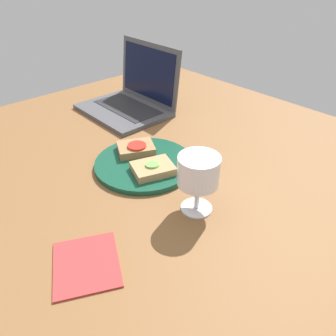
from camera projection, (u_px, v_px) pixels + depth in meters
wooden_table at (146, 182)px, 82.43cm from camera, size 140.00×140.00×3.00cm
plate at (144, 164)px, 85.60cm from camera, size 25.80×25.80×1.40cm
sandwich_with_cucumber at (153, 168)px, 80.62cm from camera, size 10.57×11.83×2.44cm
sandwich_with_tomato at (136, 148)px, 88.50cm from camera, size 11.10×11.96×2.67cm
wine_glass at (198, 174)px, 66.59cm from camera, size 8.76×8.76×13.24cm
laptop at (132, 97)px, 114.06cm from camera, size 30.11×24.81×21.57cm
napkin at (86, 264)px, 58.85cm from camera, size 16.92×16.19×0.40cm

